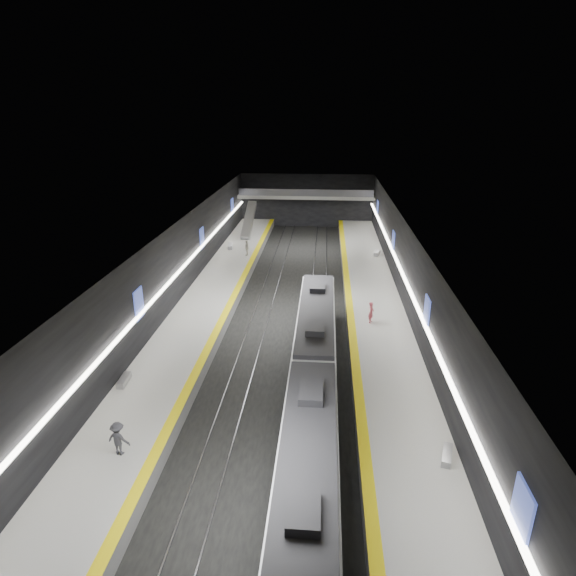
# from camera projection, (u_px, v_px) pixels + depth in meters

# --- Properties ---
(ground) EXTENTS (70.00, 70.00, 0.00)m
(ground) POSITION_uv_depth(u_px,v_px,m) (289.00, 320.00, 42.01)
(ground) COLOR black
(ground) RESTS_ON ground
(ceiling) EXTENTS (20.00, 70.00, 0.04)m
(ceiling) POSITION_uv_depth(u_px,v_px,m) (289.00, 230.00, 39.17)
(ceiling) COLOR beige
(ceiling) RESTS_ON wall_left
(wall_left) EXTENTS (0.04, 70.00, 8.00)m
(wall_left) POSITION_uv_depth(u_px,v_px,m) (173.00, 273.00, 41.33)
(wall_left) COLOR black
(wall_left) RESTS_ON ground
(wall_right) EXTENTS (0.04, 70.00, 8.00)m
(wall_right) POSITION_uv_depth(u_px,v_px,m) (409.00, 280.00, 39.85)
(wall_right) COLOR black
(wall_right) RESTS_ON ground
(wall_back) EXTENTS (20.00, 0.04, 8.00)m
(wall_back) POSITION_uv_depth(u_px,v_px,m) (306.00, 201.00, 73.22)
(wall_back) COLOR black
(wall_back) RESTS_ON ground
(platform_left) EXTENTS (5.00, 70.00, 1.00)m
(platform_left) POSITION_uv_depth(u_px,v_px,m) (204.00, 312.00, 42.38)
(platform_left) COLOR slate
(platform_left) RESTS_ON ground
(tile_surface_left) EXTENTS (5.00, 70.00, 0.02)m
(tile_surface_left) POSITION_uv_depth(u_px,v_px,m) (204.00, 306.00, 42.20)
(tile_surface_left) COLOR #B7B7B2
(tile_surface_left) RESTS_ON platform_left
(tactile_strip_left) EXTENTS (0.60, 70.00, 0.02)m
(tactile_strip_left) POSITION_uv_depth(u_px,v_px,m) (228.00, 307.00, 42.04)
(tactile_strip_left) COLOR yellow
(tactile_strip_left) RESTS_ON platform_left
(platform_right) EXTENTS (5.00, 70.00, 1.00)m
(platform_right) POSITION_uv_depth(u_px,v_px,m) (376.00, 317.00, 41.28)
(platform_right) COLOR slate
(platform_right) RESTS_ON ground
(tile_surface_right) EXTENTS (5.00, 70.00, 0.02)m
(tile_surface_right) POSITION_uv_depth(u_px,v_px,m) (376.00, 312.00, 41.10)
(tile_surface_right) COLOR #B7B7B2
(tile_surface_right) RESTS_ON platform_right
(tactile_strip_right) EXTENTS (0.60, 70.00, 0.02)m
(tactile_strip_right) POSITION_uv_depth(u_px,v_px,m) (350.00, 311.00, 41.25)
(tactile_strip_right) COLOR yellow
(tactile_strip_right) RESTS_ON platform_right
(rails) EXTENTS (6.52, 70.00, 0.12)m
(rails) POSITION_uv_depth(u_px,v_px,m) (289.00, 319.00, 41.99)
(rails) COLOR gray
(rails) RESTS_ON ground
(train) EXTENTS (2.69, 30.04, 3.60)m
(train) POSITION_uv_depth(u_px,v_px,m) (313.00, 385.00, 28.07)
(train) COLOR #101E3D
(train) RESTS_ON ground
(ad_posters) EXTENTS (19.94, 53.50, 2.20)m
(ad_posters) POSITION_uv_depth(u_px,v_px,m) (290.00, 267.00, 41.35)
(ad_posters) COLOR #3C4FB6
(ad_posters) RESTS_ON wall_left
(cove_light_left) EXTENTS (0.25, 68.60, 0.12)m
(cove_light_left) POSITION_uv_depth(u_px,v_px,m) (175.00, 276.00, 41.39)
(cove_light_left) COLOR white
(cove_light_left) RESTS_ON wall_left
(cove_light_right) EXTENTS (0.25, 68.60, 0.12)m
(cove_light_right) POSITION_uv_depth(u_px,v_px,m) (406.00, 282.00, 39.94)
(cove_light_right) COLOR white
(cove_light_right) RESTS_ON wall_right
(mezzanine_bridge) EXTENTS (20.00, 3.00, 1.50)m
(mezzanine_bridge) POSITION_uv_depth(u_px,v_px,m) (306.00, 196.00, 70.92)
(mezzanine_bridge) COLOR gray
(mezzanine_bridge) RESTS_ON wall_left
(escalator) EXTENTS (1.20, 7.50, 3.92)m
(escalator) POSITION_uv_depth(u_px,v_px,m) (249.00, 220.00, 65.77)
(escalator) COLOR #99999E
(escalator) RESTS_ON platform_left
(bench_left_near) EXTENTS (0.53, 1.62, 0.39)m
(bench_left_near) POSITION_uv_depth(u_px,v_px,m) (124.00, 380.00, 30.47)
(bench_left_near) COLOR #99999E
(bench_left_near) RESTS_ON platform_left
(bench_left_far) EXTENTS (0.82, 2.00, 0.47)m
(bench_left_far) POSITION_uv_depth(u_px,v_px,m) (230.00, 246.00, 59.51)
(bench_left_far) COLOR #99999E
(bench_left_far) RESTS_ON platform_left
(bench_right_near) EXTENTS (0.88, 1.66, 0.39)m
(bench_right_near) POSITION_uv_depth(u_px,v_px,m) (447.00, 455.00, 23.92)
(bench_right_near) COLOR #99999E
(bench_right_near) RESTS_ON platform_right
(bench_right_far) EXTENTS (0.98, 1.91, 0.45)m
(bench_right_far) POSITION_uv_depth(u_px,v_px,m) (377.00, 253.00, 56.80)
(bench_right_far) COLOR #99999E
(bench_right_far) RESTS_ON platform_right
(passenger_right_a) EXTENTS (0.60, 0.74, 1.74)m
(passenger_right_a) POSITION_uv_depth(u_px,v_px,m) (371.00, 313.00, 38.78)
(passenger_right_a) COLOR #C24855
(passenger_right_a) RESTS_ON platform_right
(passenger_left_a) EXTENTS (0.49, 1.10, 1.85)m
(passenger_left_a) POSITION_uv_depth(u_px,v_px,m) (247.00, 248.00, 56.26)
(passenger_left_a) COLOR beige
(passenger_left_a) RESTS_ON platform_left
(passenger_left_b) EXTENTS (1.29, 0.89, 1.83)m
(passenger_left_b) POSITION_uv_depth(u_px,v_px,m) (118.00, 439.00, 24.00)
(passenger_left_b) COLOR #3A3B41
(passenger_left_b) RESTS_ON platform_left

